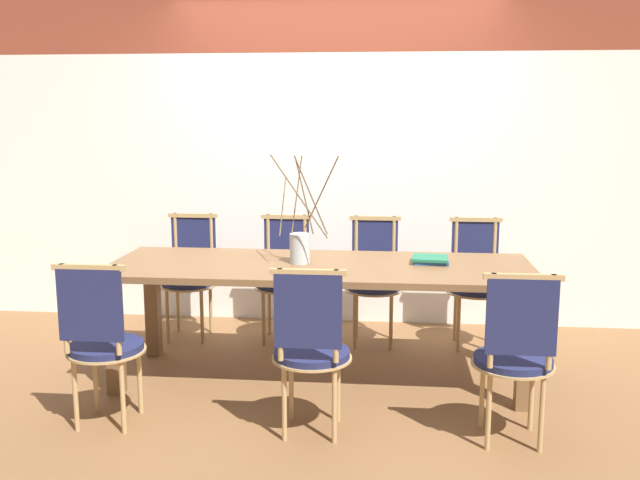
% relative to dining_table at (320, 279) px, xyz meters
% --- Properties ---
extents(ground_plane, '(16.00, 16.00, 0.00)m').
position_rel_dining_table_xyz_m(ground_plane, '(0.00, 0.00, -0.65)').
color(ground_plane, brown).
extents(wall_rear, '(12.00, 0.06, 3.20)m').
position_rel_dining_table_xyz_m(wall_rear, '(0.00, 1.31, 0.95)').
color(wall_rear, white).
rests_on(wall_rear, ground_plane).
extents(dining_table, '(2.58, 0.90, 0.74)m').
position_rel_dining_table_xyz_m(dining_table, '(0.00, 0.00, 0.00)').
color(dining_table, brown).
rests_on(dining_table, ground_plane).
extents(chair_near_leftend, '(0.42, 0.42, 0.91)m').
position_rel_dining_table_xyz_m(chair_near_leftend, '(-1.07, -0.79, -0.16)').
color(chair_near_leftend, '#1E234C').
rests_on(chair_near_leftend, ground_plane).
extents(chair_near_left, '(0.42, 0.42, 0.91)m').
position_rel_dining_table_xyz_m(chair_near_left, '(0.03, -0.79, -0.16)').
color(chair_near_left, '#1E234C').
rests_on(chair_near_left, ground_plane).
extents(chair_near_center, '(0.42, 0.42, 0.91)m').
position_rel_dining_table_xyz_m(chair_near_center, '(1.05, -0.79, -0.16)').
color(chair_near_center, '#1E234C').
rests_on(chair_near_center, ground_plane).
extents(chair_far_leftend, '(0.42, 0.42, 0.91)m').
position_rel_dining_table_xyz_m(chair_far_leftend, '(-1.04, 0.79, -0.16)').
color(chair_far_leftend, '#1E234C').
rests_on(chair_far_leftend, ground_plane).
extents(chair_far_left, '(0.42, 0.42, 0.91)m').
position_rel_dining_table_xyz_m(chair_far_left, '(-0.34, 0.79, -0.16)').
color(chair_far_left, '#1E234C').
rests_on(chair_far_left, ground_plane).
extents(chair_far_center, '(0.42, 0.42, 0.91)m').
position_rel_dining_table_xyz_m(chair_far_center, '(0.31, 0.79, -0.16)').
color(chair_far_center, '#1E234C').
rests_on(chair_far_center, ground_plane).
extents(chair_far_right, '(0.42, 0.42, 0.91)m').
position_rel_dining_table_xyz_m(chair_far_right, '(1.04, 0.79, -0.16)').
color(chair_far_right, '#1E234C').
rests_on(chair_far_right, ground_plane).
extents(vase_centerpiece, '(0.39, 0.43, 0.68)m').
position_rel_dining_table_xyz_m(vase_centerpiece, '(-0.12, 0.02, 0.20)').
color(vase_centerpiece, '#B2BCC1').
rests_on(vase_centerpiece, dining_table).
extents(book_stack, '(0.23, 0.22, 0.04)m').
position_rel_dining_table_xyz_m(book_stack, '(0.68, 0.11, 0.11)').
color(book_stack, '#234C8C').
rests_on(book_stack, dining_table).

